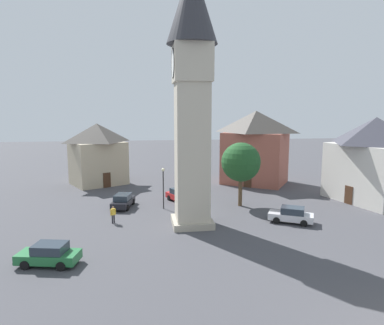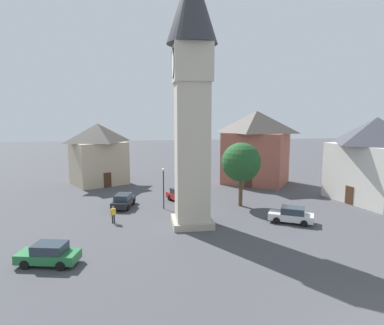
{
  "view_description": "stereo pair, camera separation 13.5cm",
  "coord_description": "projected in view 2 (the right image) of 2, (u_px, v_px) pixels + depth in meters",
  "views": [
    {
      "loc": [
        29.75,
        -4.38,
        10.33
      ],
      "look_at": [
        0.0,
        0.0,
        5.9
      ],
      "focal_mm": 31.28,
      "sensor_mm": 36.0,
      "label": 1
    },
    {
      "loc": [
        29.77,
        -4.25,
        10.33
      ],
      "look_at": [
        0.0,
        0.0,
        5.9
      ],
      "focal_mm": 31.28,
      "sensor_mm": 36.0,
      "label": 2
    }
  ],
  "objects": [
    {
      "name": "building_corner_back",
      "position": [
        374.0,
        159.0,
        38.91
      ],
      "size": [
        10.77,
        9.35,
        9.91
      ],
      "color": "beige",
      "rests_on": "ground"
    },
    {
      "name": "car_silver_kerb",
      "position": [
        49.0,
        254.0,
        22.92
      ],
      "size": [
        2.51,
        4.39,
        1.53
      ],
      "color": "#236B38",
      "rests_on": "ground"
    },
    {
      "name": "car_blue_kerb",
      "position": [
        291.0,
        215.0,
        31.74
      ],
      "size": [
        3.46,
        4.43,
        1.53
      ],
      "color": "silver",
      "rests_on": "ground"
    },
    {
      "name": "building_terrace_right",
      "position": [
        99.0,
        153.0,
        48.79
      ],
      "size": [
        9.0,
        9.42,
        8.89
      ],
      "color": "tan",
      "rests_on": "ground"
    },
    {
      "name": "tree",
      "position": [
        241.0,
        162.0,
        36.97
      ],
      "size": [
        4.35,
        4.35,
        7.17
      ],
      "color": "brown",
      "rests_on": "ground"
    },
    {
      "name": "clock_tower",
      "position": [
        192.0,
        75.0,
        29.26
      ],
      "size": [
        4.46,
        4.46,
        23.3
      ],
      "color": "#A59C89",
      "rests_on": "ground"
    },
    {
      "name": "building_shop_left",
      "position": [
        256.0,
        147.0,
        49.31
      ],
      "size": [
        11.13,
        11.55,
        10.7
      ],
      "color": "#995142",
      "rests_on": "ground"
    },
    {
      "name": "pedestrian",
      "position": [
        113.0,
        213.0,
        31.6
      ],
      "size": [
        0.38,
        0.49,
        1.69
      ],
      "color": "black",
      "rests_on": "ground"
    },
    {
      "name": "car_red_corner",
      "position": [
        181.0,
        195.0,
        39.35
      ],
      "size": [
        4.45,
        3.34,
        1.53
      ],
      "color": "red",
      "rests_on": "ground"
    },
    {
      "name": "ground_plane",
      "position": [
        192.0,
        225.0,
        31.25
      ],
      "size": [
        200.0,
        200.0,
        0.0
      ],
      "primitive_type": "plane",
      "color": "#424247"
    },
    {
      "name": "car_white_side",
      "position": [
        123.0,
        201.0,
        36.95
      ],
      "size": [
        4.41,
        2.59,
        1.53
      ],
      "color": "black",
      "rests_on": "ground"
    },
    {
      "name": "lamp_post",
      "position": [
        163.0,
        181.0,
        36.07
      ],
      "size": [
        0.36,
        0.36,
        4.51
      ],
      "color": "black",
      "rests_on": "ground"
    }
  ]
}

